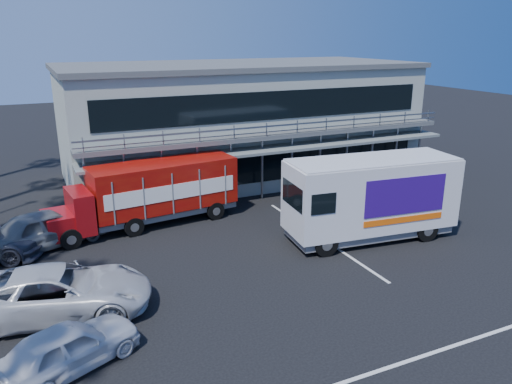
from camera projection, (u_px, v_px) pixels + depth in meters
name	position (u px, v px, depth m)	size (l,w,h in m)	color
ground	(317.00, 272.00, 19.84)	(120.00, 120.00, 0.00)	black
building	(239.00, 120.00, 32.87)	(22.40, 12.00, 7.30)	#9AA194
red_truck	(152.00, 192.00, 24.31)	(9.39, 3.23, 3.10)	maroon
white_van	(371.00, 197.00, 22.56)	(7.96, 3.46, 3.77)	silver
parked_car_a	(68.00, 347.00, 13.88)	(1.65, 4.09, 1.39)	silver
parked_car_c	(59.00, 292.00, 16.56)	(2.79, 6.05, 1.68)	silver
parked_car_e	(48.00, 228.00, 22.01)	(2.02, 5.02, 1.71)	slate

